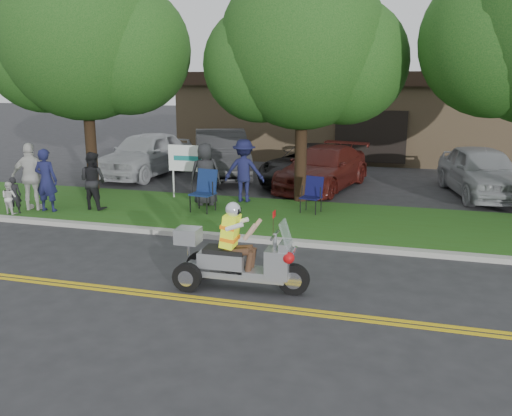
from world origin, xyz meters
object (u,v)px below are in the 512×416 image
(parked_car_left, at_px, (221,154))
(trike_scooter, at_px, (235,259))
(parked_car_far_right, at_px, (482,171))
(spectator_adult_left, at_px, (46,180))
(spectator_adult_mid, at_px, (93,181))
(parked_car_far_left, at_px, (146,154))
(parked_car_mid, at_px, (312,164))
(lawn_chair_b, at_px, (205,188))
(spectator_adult_right, at_px, (32,177))
(parked_car_right, at_px, (323,168))
(lawn_chair_a, at_px, (313,192))

(parked_car_left, bearing_deg, trike_scooter, -92.23)
(parked_car_left, height_order, parked_car_far_right, parked_car_left)
(spectator_adult_left, xyz_separation_m, spectator_adult_mid, (1.10, 0.59, -0.07))
(spectator_adult_left, height_order, parked_car_far_left, spectator_adult_left)
(parked_car_far_left, relative_size, parked_car_mid, 0.99)
(lawn_chair_b, xyz_separation_m, spectator_adult_right, (-4.71, -1.24, 0.30))
(spectator_adult_mid, height_order, parked_car_mid, spectator_adult_mid)
(spectator_adult_mid, distance_m, parked_car_right, 7.74)
(trike_scooter, distance_m, lawn_chair_a, 5.75)
(parked_car_right, height_order, parked_car_far_right, parked_car_far_right)
(spectator_adult_right, bearing_deg, spectator_adult_left, 161.16)
(spectator_adult_right, relative_size, parked_car_right, 0.38)
(spectator_adult_mid, relative_size, parked_car_left, 0.30)
(parked_car_right, bearing_deg, lawn_chair_b, -107.15)
(lawn_chair_b, xyz_separation_m, parked_car_far_left, (-4.42, 5.07, 0.10))
(parked_car_far_left, height_order, parked_car_mid, parked_car_far_left)
(lawn_chair_b, bearing_deg, parked_car_far_right, 39.78)
(lawn_chair_b, distance_m, parked_car_mid, 5.69)
(trike_scooter, distance_m, spectator_adult_left, 7.75)
(parked_car_left, relative_size, parked_car_far_right, 1.14)
(trike_scooter, distance_m, spectator_adult_mid, 7.16)
(spectator_adult_left, bearing_deg, spectator_adult_mid, -156.04)
(lawn_chair_a, distance_m, parked_car_far_right, 6.26)
(spectator_adult_mid, xyz_separation_m, spectator_adult_right, (-1.59, -0.55, 0.13))
(parked_car_mid, relative_size, parked_car_far_right, 1.06)
(trike_scooter, relative_size, parked_car_right, 0.50)
(lawn_chair_b, distance_m, parked_car_far_left, 6.72)
(lawn_chair_b, distance_m, parked_car_right, 5.21)
(spectator_adult_mid, distance_m, parked_car_far_right, 12.11)
(lawn_chair_a, bearing_deg, parked_car_mid, 112.49)
(spectator_adult_right, xyz_separation_m, parked_car_mid, (6.80, 6.53, -0.35))
(parked_car_right, distance_m, parked_car_far_right, 5.12)
(lawn_chair_a, distance_m, parked_car_far_left, 8.56)
(parked_car_right, bearing_deg, parked_car_far_right, 14.99)
(parked_car_left, xyz_separation_m, parked_car_mid, (3.62, -0.41, -0.19))
(parked_car_far_left, bearing_deg, parked_car_right, -0.11)
(spectator_adult_left, bearing_deg, parked_car_mid, -138.06)
(parked_car_far_left, bearing_deg, spectator_adult_right, -88.20)
(lawn_chair_a, height_order, spectator_adult_left, spectator_adult_left)
(trike_scooter, xyz_separation_m, parked_car_far_right, (5.21, 9.74, 0.24))
(spectator_adult_left, relative_size, parked_car_left, 0.32)
(lawn_chair_b, xyz_separation_m, parked_car_mid, (2.09, 5.30, -0.05))
(spectator_adult_left, distance_m, parked_car_right, 8.95)
(trike_scooter, height_order, parked_car_mid, trike_scooter)
(lawn_chair_a, bearing_deg, parked_car_left, 143.69)
(spectator_adult_right, distance_m, parked_car_far_right, 13.79)
(parked_car_mid, bearing_deg, lawn_chair_b, -96.87)
(parked_car_right, bearing_deg, parked_car_mid, 136.98)
(trike_scooter, xyz_separation_m, spectator_adult_left, (-6.74, 3.79, 0.42))
(parked_car_right, xyz_separation_m, parked_car_far_right, (5.12, 0.18, 0.09))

